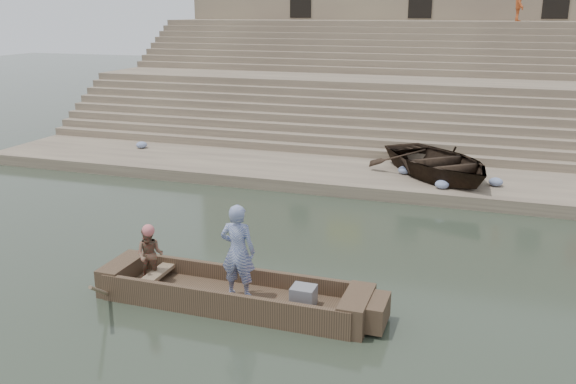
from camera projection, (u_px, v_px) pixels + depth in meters
The scene contains 14 objects.
ground at pixel (360, 281), 13.51m from camera, with size 120.00×120.00×0.00m, color #2A3628.
lower_landing at pixel (411, 181), 20.72m from camera, with size 32.00×4.00×0.40m, color gray.
mid_landing at pixel (436, 112), 27.19m from camera, with size 32.00×3.00×2.80m, color gray.
upper_landing at pixel (450, 71), 33.21m from camera, with size 32.00×3.00×5.20m, color gray.
ghat_steps at pixel (440, 98), 28.62m from camera, with size 32.00×11.00×5.20m.
building_wall at pixel (460, 13), 35.99m from camera, with size 32.00×5.07×11.20m.
main_rowboat at pixel (233, 299), 12.43m from camera, with size 5.00×1.30×0.22m, color brown.
rowboat_trim at pixel (242, 292), 12.30m from camera, with size 6.04×2.63×1.88m.
standing_man at pixel (238, 251), 12.07m from camera, with size 0.70×0.46×1.93m, color navy.
rowing_man at pixel (150, 255), 12.83m from camera, with size 0.59×0.46×1.21m, color #236948.
television at pixel (303, 296), 11.88m from camera, with size 0.46×0.42×0.40m.
beached_rowboat at pixel (438, 162), 20.34m from camera, with size 3.49×4.89×1.01m, color #2D2116.
pedestrian at pixel (520, 3), 30.74m from camera, with size 1.11×0.64×1.72m, color #973D19.
cloth_bundles at pixel (428, 172), 20.56m from camera, with size 21.34×3.11×0.26m.
Camera 1 is at (2.48, -12.25, 5.73)m, focal length 38.32 mm.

